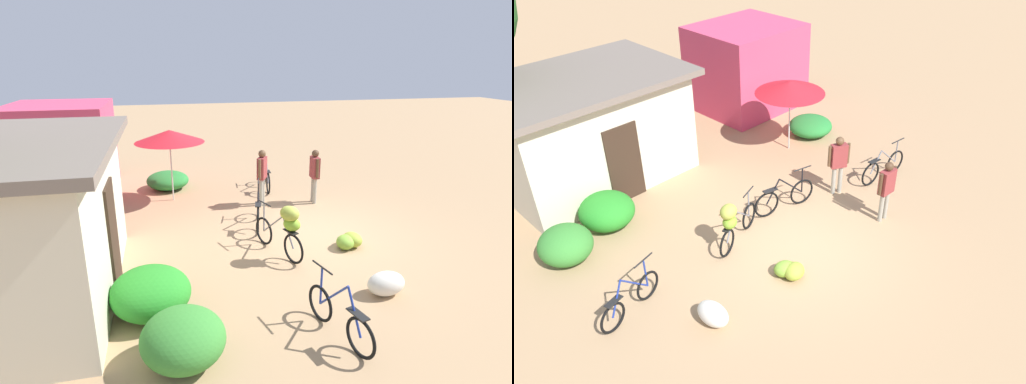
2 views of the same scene
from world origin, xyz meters
The scene contains 15 objects.
ground_plane centered at (0.00, 0.00, 0.00)m, with size 60.00×60.00×0.00m, color tan.
building_low centered at (-1.50, 5.87, 1.42)m, with size 5.01×3.55×2.81m.
shop_pink centered at (4.59, 6.34, 1.37)m, with size 3.20×2.80×2.74m, color #D74164.
hedge_bush_front_left centered at (-3.76, 3.26, 0.40)m, with size 1.13×1.17×0.81m, color #378431.
hedge_bush_front_right centered at (-2.49, 3.71, 0.41)m, with size 1.26×1.30×0.81m, color #278726.
hedge_bush_mid centered at (4.38, 3.32, 0.29)m, with size 1.33×1.33×0.57m, color #278135.
market_umbrella centered at (3.23, 3.19, 1.92)m, with size 1.98×1.98×2.09m.
bicycle_leftmost centered at (-3.69, 0.96, 0.34)m, with size 1.52×0.44×0.96m.
bicycle_near_pile centered at (-1.03, 1.01, 0.73)m, with size 1.63×0.72×1.20m.
bicycle_center_loaded centered at (0.82, 1.16, 0.37)m, with size 1.67×0.44×1.02m.
bicycle_by_shop centered at (3.69, 0.24, 0.36)m, with size 1.66×0.25×0.98m.
banana_pile_on_ground centered at (-0.86, -0.53, 0.15)m, with size 0.72×0.73×0.33m.
produce_sack centered at (-2.79, -0.33, 0.22)m, with size 0.70×0.44×0.44m, color silver.
person_vendor centered at (2.29, 0.71, 0.97)m, with size 0.52×0.37×1.60m.
person_bystander centered at (2.12, -0.79, 0.95)m, with size 0.58×0.22×1.56m.
Camera 1 is at (-8.50, 3.32, 4.03)m, focal length 28.70 mm.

